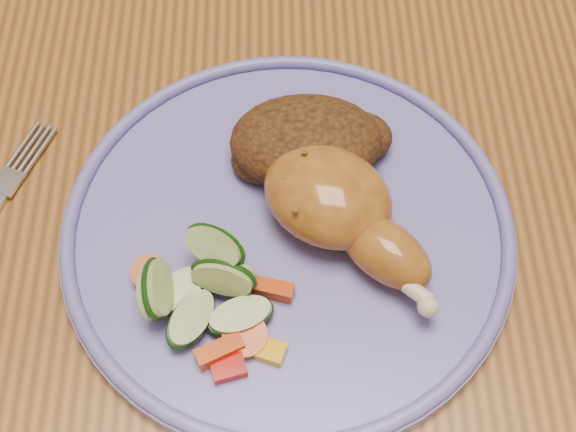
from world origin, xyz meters
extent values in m
plane|color=brown|center=(0.00, 0.00, 0.00)|extent=(4.00, 4.00, 0.00)
cube|color=brown|center=(0.00, 0.00, 0.73)|extent=(0.90, 1.40, 0.04)
cylinder|color=#4C2D16|center=(-0.18, 0.37, 0.21)|extent=(0.04, 0.04, 0.41)
cylinder|color=#4C2D16|center=(0.18, 0.37, 0.21)|extent=(0.04, 0.04, 0.41)
cylinder|color=#6560B8|center=(-0.02, -0.13, 0.76)|extent=(0.31, 0.31, 0.01)
torus|color=#6560B8|center=(-0.02, -0.13, 0.77)|extent=(0.31, 0.31, 0.01)
ellipsoid|color=#A86723|center=(0.01, -0.12, 0.79)|extent=(0.12, 0.11, 0.05)
ellipsoid|color=#A86723|center=(0.04, -0.16, 0.78)|extent=(0.08, 0.08, 0.04)
sphere|color=beige|center=(0.06, -0.20, 0.78)|extent=(0.01, 0.01, 0.01)
ellipsoid|color=#4D2B13|center=(-0.01, -0.07, 0.78)|extent=(0.11, 0.08, 0.05)
ellipsoid|color=#4D2B13|center=(0.03, -0.06, 0.77)|extent=(0.05, 0.04, 0.03)
ellipsoid|color=#4D2B13|center=(-0.04, -0.08, 0.77)|extent=(0.04, 0.04, 0.02)
cube|color=#A50A05|center=(-0.06, -0.23, 0.77)|extent=(0.02, 0.02, 0.01)
cube|color=#E5A507|center=(-0.03, -0.22, 0.77)|extent=(0.02, 0.02, 0.01)
cube|color=#D33F07|center=(-0.06, -0.22, 0.77)|extent=(0.03, 0.02, 0.01)
cylinder|color=#D33F07|center=(-0.11, -0.17, 0.77)|extent=(0.02, 0.03, 0.01)
cylinder|color=#D33F07|center=(-0.05, -0.21, 0.77)|extent=(0.03, 0.03, 0.01)
cube|color=#D33F07|center=(-0.03, -0.18, 0.77)|extent=(0.03, 0.02, 0.01)
cylinder|color=#ABBC7A|center=(-0.06, -0.18, 0.78)|extent=(0.04, 0.04, 0.04)
cylinder|color=#ABBC7A|center=(-0.09, -0.18, 0.77)|extent=(0.06, 0.06, 0.02)
cylinder|color=#ABBC7A|center=(-0.05, -0.20, 0.77)|extent=(0.05, 0.05, 0.02)
cylinder|color=#ABBC7A|center=(-0.10, -0.19, 0.78)|extent=(0.03, 0.04, 0.04)
cylinder|color=#ABBC7A|center=(-0.08, -0.20, 0.77)|extent=(0.06, 0.05, 0.02)
cylinder|color=#ABBC7A|center=(-0.07, -0.16, 0.79)|extent=(0.05, 0.05, 0.04)
cube|color=silver|center=(-0.22, -0.08, 0.75)|extent=(0.04, 0.07, 0.00)
camera|label=1|loc=(-0.03, -0.41, 1.23)|focal=50.00mm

